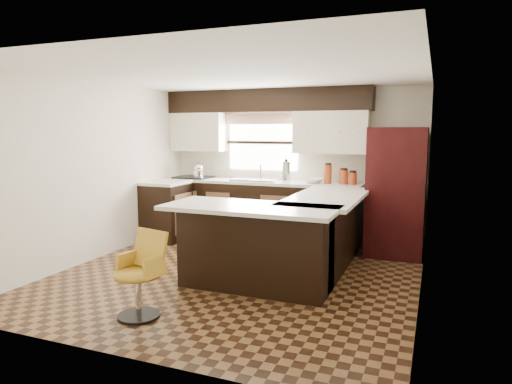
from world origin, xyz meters
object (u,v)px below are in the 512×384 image
at_px(refrigerator, 396,192).
at_px(bar_chair, 137,276).
at_px(peninsula_long, 322,234).
at_px(peninsula_return, 255,248).

height_order(refrigerator, bar_chair, refrigerator).
bearing_deg(bar_chair, peninsula_long, 73.60).
bearing_deg(refrigerator, bar_chair, -122.68).
height_order(peninsula_long, bar_chair, peninsula_long).
relative_size(peninsula_long, peninsula_return, 1.18).
distance_m(peninsula_return, bar_chair, 1.37).
xyz_separation_m(peninsula_long, peninsula_return, (-0.53, -0.97, 0.00)).
bearing_deg(refrigerator, peninsula_return, -123.26).
relative_size(refrigerator, bar_chair, 2.20).
bearing_deg(peninsula_return, bar_chair, -121.65).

